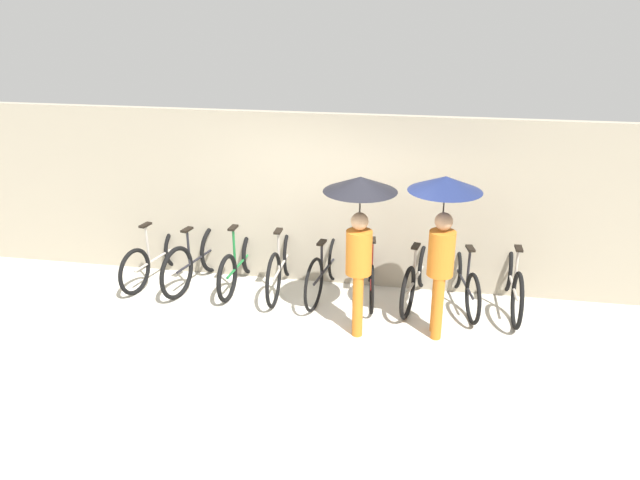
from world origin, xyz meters
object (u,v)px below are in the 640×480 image
(parked_bicycle_1, at_px, (197,259))
(parked_bicycle_2, at_px, (240,263))
(parked_bicycle_3, at_px, (282,264))
(parked_bicycle_6, at_px, (417,276))
(parked_bicycle_0, at_px, (157,257))
(parked_bicycle_8, at_px, (512,281))
(pedestrian_center, at_px, (443,218))
(parked_bicycle_5, at_px, (371,272))
(pedestrian_leading, at_px, (360,216))
(parked_bicycle_7, at_px, (463,280))
(parked_bicycle_4, at_px, (326,268))

(parked_bicycle_1, relative_size, parked_bicycle_2, 1.05)
(parked_bicycle_3, height_order, parked_bicycle_6, parked_bicycle_6)
(parked_bicycle_0, bearing_deg, parked_bicycle_8, -77.87)
(parked_bicycle_2, xyz_separation_m, pedestrian_center, (2.82, -0.85, 1.18))
(parked_bicycle_1, xyz_separation_m, pedestrian_center, (3.46, -0.81, 1.14))
(parked_bicycle_2, xyz_separation_m, parked_bicycle_5, (1.91, 0.02, 0.00))
(parked_bicycle_1, bearing_deg, parked_bicycle_8, -76.91)
(parked_bicycle_3, xyz_separation_m, pedestrian_center, (2.18, -0.84, 1.14))
(pedestrian_leading, bearing_deg, parked_bicycle_3, 134.51)
(parked_bicycle_7, bearing_deg, parked_bicycle_1, 79.50)
(parked_bicycle_3, bearing_deg, parked_bicycle_4, -91.94)
(parked_bicycle_1, xyz_separation_m, parked_bicycle_6, (3.18, 0.01, -0.02))
(parked_bicycle_7, relative_size, parked_bicycle_8, 0.93)
(parked_bicycle_1, distance_m, pedestrian_leading, 2.87)
(parked_bicycle_2, distance_m, parked_bicycle_8, 3.82)
(parked_bicycle_1, bearing_deg, parked_bicycle_6, -77.23)
(pedestrian_leading, xyz_separation_m, pedestrian_center, (0.98, 0.10, 0.01))
(pedestrian_center, bearing_deg, parked_bicycle_1, 162.56)
(pedestrian_center, bearing_deg, parked_bicycle_3, 154.66)
(parked_bicycle_1, height_order, pedestrian_center, pedestrian_center)
(parked_bicycle_0, bearing_deg, parked_bicycle_5, -77.60)
(parked_bicycle_6, bearing_deg, parked_bicycle_2, 100.41)
(parked_bicycle_1, relative_size, parked_bicycle_4, 0.97)
(parked_bicycle_1, relative_size, parked_bicycle_8, 0.93)
(parked_bicycle_4, distance_m, parked_bicycle_8, 2.55)
(parked_bicycle_3, distance_m, parked_bicycle_8, 3.18)
(parked_bicycle_0, relative_size, parked_bicycle_8, 0.92)
(parked_bicycle_7, height_order, pedestrian_center, pedestrian_center)
(parked_bicycle_1, distance_m, parked_bicycle_7, 3.82)
(parked_bicycle_3, bearing_deg, parked_bicycle_1, 91.08)
(parked_bicycle_5, distance_m, parked_bicycle_7, 1.27)
(parked_bicycle_8, bearing_deg, pedestrian_leading, 114.67)
(parked_bicycle_0, xyz_separation_m, parked_bicycle_3, (1.91, -0.02, 0.04))
(pedestrian_leading, bearing_deg, parked_bicycle_8, 18.12)
(parked_bicycle_7, bearing_deg, parked_bicycle_3, 79.02)
(parked_bicycle_3, distance_m, parked_bicycle_6, 1.91)
(parked_bicycle_1, bearing_deg, parked_bicycle_3, -75.95)
(pedestrian_leading, height_order, pedestrian_center, pedestrian_center)
(parked_bicycle_8, xyz_separation_m, pedestrian_leading, (-1.99, -0.95, 1.13))
(parked_bicycle_0, relative_size, parked_bicycle_1, 0.99)
(parked_bicycle_0, bearing_deg, parked_bicycle_6, -78.35)
(parked_bicycle_6, xyz_separation_m, pedestrian_leading, (-0.71, -0.92, 1.15))
(parked_bicycle_5, bearing_deg, parked_bicycle_1, 84.15)
(parked_bicycle_3, bearing_deg, pedestrian_center, -111.47)
(parked_bicycle_8, distance_m, pedestrian_center, 1.74)
(parked_bicycle_0, distance_m, pedestrian_leading, 3.46)
(parked_bicycle_8, height_order, pedestrian_center, pedestrian_center)
(parked_bicycle_2, distance_m, pedestrian_center, 3.17)
(parked_bicycle_0, height_order, parked_bicycle_5, parked_bicycle_5)
(parked_bicycle_0, relative_size, parked_bicycle_7, 1.00)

